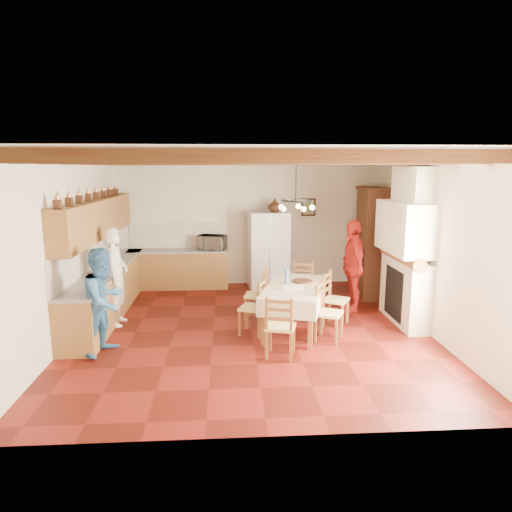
{
  "coord_description": "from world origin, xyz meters",
  "views": [
    {
      "loc": [
        -0.41,
        -7.58,
        2.79
      ],
      "look_at": [
        0.1,
        0.3,
        1.25
      ],
      "focal_mm": 32.0,
      "sensor_mm": 36.0,
      "label": 1
    }
  ],
  "objects": [
    {
      "name": "fireplace",
      "position": [
        2.72,
        0.2,
        1.4
      ],
      "size": [
        0.56,
        1.6,
        2.8
      ],
      "primitive_type": null,
      "color": "beige",
      "rests_on": "ground"
    },
    {
      "name": "hutch",
      "position": [
        2.75,
        2.07,
        1.19
      ],
      "size": [
        0.68,
        1.36,
        2.37
      ],
      "primitive_type": null,
      "rotation": [
        0.0,
        0.0,
        -0.1
      ],
      "color": "#321A0C",
      "rests_on": "floor"
    },
    {
      "name": "person_woman_red",
      "position": [
        2.04,
        1.0,
        0.9
      ],
      "size": [
        0.46,
        1.06,
        1.8
      ],
      "primitive_type": "imported",
      "rotation": [
        0.0,
        0.0,
        -1.55
      ],
      "color": "red",
      "rests_on": "floor"
    },
    {
      "name": "backsplash_back",
      "position": [
        -1.55,
        3.23,
        1.2
      ],
      "size": [
        2.3,
        0.03,
        0.6
      ],
      "primitive_type": "cube",
      "color": "silver",
      "rests_on": "ground"
    },
    {
      "name": "wall_left",
      "position": [
        -3.01,
        0.0,
        1.5
      ],
      "size": [
        0.02,
        6.5,
        3.0
      ],
      "primitive_type": "cube",
      "color": "beige",
      "rests_on": "ground"
    },
    {
      "name": "backsplash_left",
      "position": [
        -2.98,
        1.05,
        1.2
      ],
      "size": [
        0.03,
        4.3,
        0.6
      ],
      "primitive_type": "cube",
      "color": "silver",
      "rests_on": "ground"
    },
    {
      "name": "refrigerator",
      "position": [
        0.55,
        2.81,
        0.89
      ],
      "size": [
        0.96,
        0.81,
        1.79
      ],
      "primitive_type": "cube",
      "rotation": [
        0.0,
        0.0,
        0.09
      ],
      "color": "white",
      "rests_on": "floor"
    },
    {
      "name": "dining_table",
      "position": [
        0.74,
        -0.06,
        0.71
      ],
      "size": [
        1.4,
        2.0,
        0.79
      ],
      "rotation": [
        0.0,
        0.0,
        -0.29
      ],
      "color": "white",
      "rests_on": "floor"
    },
    {
      "name": "ceiling",
      "position": [
        0.0,
        0.0,
        3.01
      ],
      "size": [
        6.0,
        6.5,
        0.02
      ],
      "primitive_type": "cube",
      "color": "silver",
      "rests_on": "ground"
    },
    {
      "name": "microwave",
      "position": [
        -0.75,
        2.95,
        1.07
      ],
      "size": [
        0.71,
        0.59,
        0.34
      ],
      "primitive_type": "imported",
      "rotation": [
        0.0,
        0.0,
        -0.34
      ],
      "color": "silver",
      "rests_on": "countertop_back"
    },
    {
      "name": "countertop_left",
      "position": [
        -2.7,
        1.05,
        0.88
      ],
      "size": [
        0.62,
        4.3,
        0.04
      ],
      "primitive_type": "cube",
      "color": "slate",
      "rests_on": "lower_cabinets_left"
    },
    {
      "name": "person_woman_blue",
      "position": [
        -2.27,
        -0.85,
        0.81
      ],
      "size": [
        0.88,
        0.97,
        1.63
      ],
      "primitive_type": "imported",
      "rotation": [
        0.0,
        0.0,
        1.16
      ],
      "color": "teal",
      "rests_on": "floor"
    },
    {
      "name": "chair_left_near",
      "position": [
        0.01,
        -0.21,
        0.48
      ],
      "size": [
        0.53,
        0.54,
        0.96
      ],
      "primitive_type": null,
      "rotation": [
        0.0,
        0.0,
        -1.96
      ],
      "color": "brown",
      "rests_on": "floor"
    },
    {
      "name": "chair_end_far",
      "position": [
        1.04,
        0.99,
        0.48
      ],
      "size": [
        0.53,
        0.51,
        0.96
      ],
      "primitive_type": null,
      "rotation": [
        0.0,
        0.0,
        -0.32
      ],
      "color": "brown",
      "rests_on": "floor"
    },
    {
      "name": "wall_right",
      "position": [
        3.01,
        0.0,
        1.5
      ],
      "size": [
        0.02,
        6.5,
        3.0
      ],
      "primitive_type": "cube",
      "color": "beige",
      "rests_on": "ground"
    },
    {
      "name": "chair_right_near",
      "position": [
        1.23,
        -0.59,
        0.48
      ],
      "size": [
        0.55,
        0.55,
        0.96
      ],
      "primitive_type": null,
      "rotation": [
        0.0,
        0.0,
        1.11
      ],
      "color": "brown",
      "rests_on": "floor"
    },
    {
      "name": "chair_left_far",
      "position": [
        0.12,
        0.54,
        0.48
      ],
      "size": [
        0.48,
        0.5,
        0.96
      ],
      "primitive_type": null,
      "rotation": [
        0.0,
        0.0,
        -1.8
      ],
      "color": "brown",
      "rests_on": "floor"
    },
    {
      "name": "wall_front",
      "position": [
        0.0,
        -3.26,
        1.5
      ],
      "size": [
        6.0,
        0.02,
        3.0
      ],
      "primitive_type": "cube",
      "color": "beige",
      "rests_on": "ground"
    },
    {
      "name": "fridge_vase",
      "position": [
        0.69,
        2.81,
        1.94
      ],
      "size": [
        0.35,
        0.35,
        0.31
      ],
      "primitive_type": "imported",
      "rotation": [
        0.0,
        0.0,
        -0.23
      ],
      "color": "#321A0C",
      "rests_on": "refrigerator"
    },
    {
      "name": "countertop_back",
      "position": [
        -1.55,
        2.95,
        0.88
      ],
      "size": [
        2.34,
        0.62,
        0.04
      ],
      "primitive_type": "cube",
      "color": "slate",
      "rests_on": "lower_cabinets_back"
    },
    {
      "name": "floor",
      "position": [
        0.0,
        0.0,
        -0.01
      ],
      "size": [
        6.0,
        6.5,
        0.02
      ],
      "primitive_type": "cube",
      "color": "#460F09",
      "rests_on": "ground"
    },
    {
      "name": "chandelier",
      "position": [
        0.74,
        -0.06,
        2.25
      ],
      "size": [
        0.47,
        0.47,
        0.03
      ],
      "primitive_type": "torus",
      "color": "black",
      "rests_on": "ground"
    },
    {
      "name": "chair_end_near",
      "position": [
        0.37,
        -1.18,
        0.48
      ],
      "size": [
        0.51,
        0.5,
        0.96
      ],
      "primitive_type": null,
      "rotation": [
        0.0,
        0.0,
        2.88
      ],
      "color": "brown",
      "rests_on": "floor"
    },
    {
      "name": "ceiling_beams",
      "position": [
        0.0,
        0.0,
        2.91
      ],
      "size": [
        6.0,
        6.3,
        0.16
      ],
      "primitive_type": null,
      "color": "#33130A",
      "rests_on": "ground"
    },
    {
      "name": "upper_cabinets",
      "position": [
        -2.83,
        1.05,
        1.85
      ],
      "size": [
        0.35,
        4.2,
        0.7
      ],
      "primitive_type": "cube",
      "color": "brown",
      "rests_on": "ground"
    },
    {
      "name": "chair_right_far",
      "position": [
        1.52,
        0.15,
        0.48
      ],
      "size": [
        0.56,
        0.56,
        0.96
      ],
      "primitive_type": null,
      "rotation": [
        0.0,
        0.0,
        1.05
      ],
      "color": "brown",
      "rests_on": "floor"
    },
    {
      "name": "wall_picture",
      "position": [
        1.55,
        3.23,
        1.85
      ],
      "size": [
        0.34,
        0.03,
        0.42
      ],
      "primitive_type": "cube",
      "color": "black",
      "rests_on": "ground"
    },
    {
      "name": "wall_back",
      "position": [
        0.0,
        3.26,
        1.5
      ],
      "size": [
        6.0,
        0.02,
        3.0
      ],
      "primitive_type": "cube",
      "color": "beige",
      "rests_on": "ground"
    },
    {
      "name": "person_man",
      "position": [
        -2.39,
        0.44,
        0.89
      ],
      "size": [
        0.43,
        0.65,
        1.77
      ],
      "primitive_type": "imported",
      "rotation": [
        0.0,
        0.0,
        1.58
      ],
      "color": "silver",
      "rests_on": "floor"
    },
    {
      "name": "lower_cabinets_left",
      "position": [
        -2.7,
        1.05,
        0.43
      ],
      "size": [
        0.6,
        4.3,
        0.86
      ],
      "primitive_type": "cube",
      "color": "brown",
      "rests_on": "ground"
    },
    {
      "name": "lower_cabinets_back",
      "position": [
        -1.55,
        2.95,
        0.43
      ],
      "size": [
        2.3,
        0.6,
        0.86
      ],
      "primitive_type": "cube",
      "color": "brown",
      "rests_on": "ground"
    }
  ]
}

